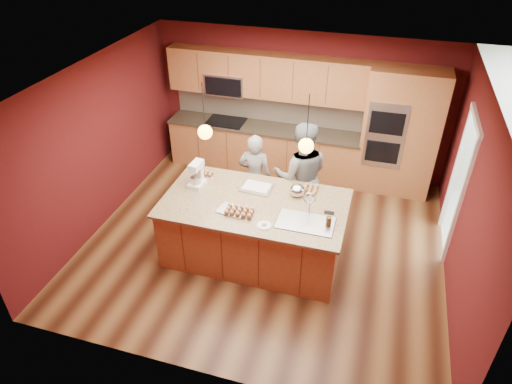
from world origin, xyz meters
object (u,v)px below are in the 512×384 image
(stand_mixer, at_px, (197,176))
(person_right, at_px, (301,176))
(island, at_px, (255,229))
(person_left, at_px, (255,177))
(mixing_bowl, at_px, (297,190))

(stand_mixer, bearing_deg, person_right, 34.94)
(island, xyz_separation_m, person_right, (0.46, 1.00, 0.42))
(person_left, distance_m, person_right, 0.78)
(person_right, distance_m, stand_mixer, 1.66)
(island, height_order, person_left, person_left)
(person_left, height_order, mixing_bowl, person_left)
(person_left, height_order, person_right, person_right)
(person_left, bearing_deg, mixing_bowl, 139.43)
(person_right, height_order, stand_mixer, person_right)
(person_right, xyz_separation_m, mixing_bowl, (0.08, -0.65, 0.15))
(person_left, distance_m, mixing_bowl, 1.11)
(mixing_bowl, bearing_deg, person_right, 96.57)
(island, distance_m, person_right, 1.18)
(person_left, xyz_separation_m, stand_mixer, (-0.67, -0.80, 0.38))
(person_right, distance_m, mixing_bowl, 0.67)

